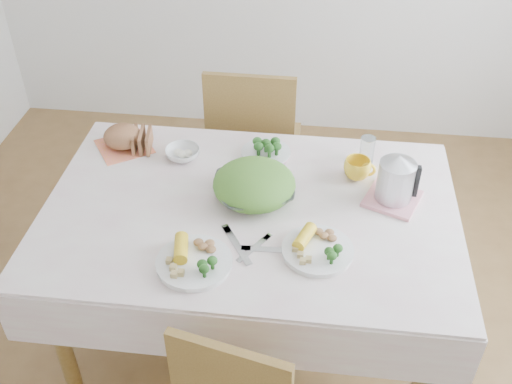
# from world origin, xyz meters

# --- Properties ---
(floor) EXTENTS (3.60, 3.60, 0.00)m
(floor) POSITION_xyz_m (0.00, 0.00, 0.00)
(floor) COLOR brown
(floor) RESTS_ON ground
(dining_table) EXTENTS (1.40, 0.90, 0.75)m
(dining_table) POSITION_xyz_m (0.00, 0.00, 0.38)
(dining_table) COLOR brown
(dining_table) RESTS_ON floor
(tablecloth) EXTENTS (1.50, 1.00, 0.01)m
(tablecloth) POSITION_xyz_m (0.00, 0.00, 0.76)
(tablecloth) COLOR silver
(tablecloth) RESTS_ON dining_table
(chair_far) EXTENTS (0.44, 0.44, 0.96)m
(chair_far) POSITION_xyz_m (-0.08, 0.84, 0.47)
(chair_far) COLOR brown
(chair_far) RESTS_ON floor
(salad_bowl) EXTENTS (0.36, 0.36, 0.07)m
(salad_bowl) POSITION_xyz_m (0.01, 0.06, 0.80)
(salad_bowl) COLOR white
(salad_bowl) RESTS_ON tablecloth
(dinner_plate_left) EXTENTS (0.29, 0.29, 0.02)m
(dinner_plate_left) POSITION_xyz_m (-0.14, -0.31, 0.77)
(dinner_plate_left) COLOR white
(dinner_plate_left) RESTS_ON tablecloth
(dinner_plate_right) EXTENTS (0.34, 0.34, 0.02)m
(dinner_plate_right) POSITION_xyz_m (0.25, -0.21, 0.77)
(dinner_plate_right) COLOR white
(dinner_plate_right) RESTS_ON tablecloth
(broccoli_plate) EXTENTS (0.21, 0.21, 0.02)m
(broccoli_plate) POSITION_xyz_m (0.02, 0.34, 0.77)
(broccoli_plate) COLOR beige
(broccoli_plate) RESTS_ON tablecloth
(napkin) EXTENTS (0.28, 0.28, 0.00)m
(napkin) POSITION_xyz_m (-0.57, 0.33, 0.76)
(napkin) COLOR #E87750
(napkin) RESTS_ON tablecloth
(bread_loaf) EXTENTS (0.18, 0.18, 0.09)m
(bread_loaf) POSITION_xyz_m (-0.57, 0.33, 0.82)
(bread_loaf) COLOR brown
(bread_loaf) RESTS_ON napkin
(fruit_bowl) EXTENTS (0.14, 0.14, 0.04)m
(fruit_bowl) POSITION_xyz_m (-0.31, 0.28, 0.78)
(fruit_bowl) COLOR white
(fruit_bowl) RESTS_ON tablecloth
(yellow_mug) EXTENTS (0.11, 0.11, 0.08)m
(yellow_mug) POSITION_xyz_m (0.39, 0.23, 0.80)
(yellow_mug) COLOR yellow
(yellow_mug) RESTS_ON tablecloth
(glass_tumbler) EXTENTS (0.08, 0.08, 0.11)m
(glass_tumbler) POSITION_xyz_m (0.42, 0.34, 0.83)
(glass_tumbler) COLOR white
(glass_tumbler) RESTS_ON tablecloth
(pink_tray) EXTENTS (0.24, 0.24, 0.01)m
(pink_tray) POSITION_xyz_m (0.52, 0.10, 0.77)
(pink_tray) COLOR pink
(pink_tray) RESTS_ON tablecloth
(electric_kettle) EXTENTS (0.17, 0.17, 0.19)m
(electric_kettle) POSITION_xyz_m (0.52, 0.10, 0.88)
(electric_kettle) COLOR #B2B5BA
(electric_kettle) RESTS_ON pink_tray
(fork_left) EXTENTS (0.13, 0.19, 0.00)m
(fork_left) POSITION_xyz_m (-0.02, -0.20, 0.76)
(fork_left) COLOR silver
(fork_left) RESTS_ON tablecloth
(fork_right) EXTENTS (0.10, 0.15, 0.00)m
(fork_right) POSITION_xyz_m (0.04, -0.21, 0.76)
(fork_right) COLOR silver
(fork_right) RESTS_ON tablecloth
(knife) EXTENTS (0.20, 0.03, 0.00)m
(knife) POSITION_xyz_m (0.10, -0.21, 0.76)
(knife) COLOR silver
(knife) RESTS_ON tablecloth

